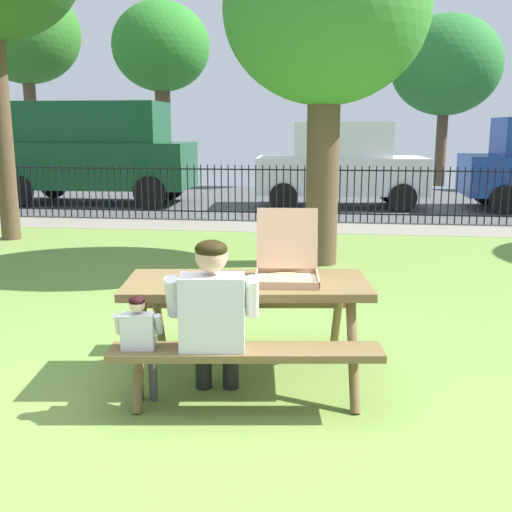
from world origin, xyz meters
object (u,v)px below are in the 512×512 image
Objects in this scene: adult_at_table at (213,316)px; picnic_table_foreground at (247,303)px; child_at_table at (140,340)px; far_tree_left at (25,35)px; pizza_box_open at (287,267)px; far_tree_midright at (446,66)px; parked_car_left at (341,164)px; far_tree_center at (322,41)px; far_tree_midleft at (161,49)px; parked_car_far_left at (96,150)px; tree_near_table at (326,14)px.

picnic_table_foreground is at bearing 73.50° from adult_at_table.
far_tree_left is (-8.99, 16.48, 4.35)m from child_at_table.
pizza_box_open is at bearing 53.71° from adult_at_table.
far_tree_midright reaches higher than pizza_box_open.
picnic_table_foreground is at bearing -58.75° from far_tree_left.
parked_car_left is at bearing 82.30° from child_at_table.
far_tree_midright is (3.86, 0.00, -0.78)m from far_tree_center.
far_tree_midleft is (-4.36, 16.48, 3.84)m from child_at_table.
parked_car_far_left is (-5.16, 10.21, 0.71)m from picnic_table_foreground.
parked_car_far_left is (-4.52, 10.82, 0.80)m from child_at_table.
far_tree_left is at bearing 118.62° from child_at_table.
far_tree_midleft reaches higher than far_tree_midright.
adult_at_table is at bearing -126.29° from pizza_box_open.
picnic_table_foreground is 11.46m from parked_car_far_left.
far_tree_midright is at bearing 60.25° from parked_car_left.
child_at_table is 11.76m from parked_car_far_left.
parked_car_left is at bearing 86.96° from pizza_box_open.
tree_near_table is at bearing -49.38° from far_tree_left.
child_at_table is at bearing -142.98° from pizza_box_open.
far_tree_left is at bearing 180.00° from far_tree_midright.
far_tree_center is at bearing 88.75° from adult_at_table.
child_at_table is at bearing -61.38° from far_tree_left.
far_tree_midright is (4.06, 15.86, 3.11)m from picnic_table_foreground.
far_tree_center reaches higher than parked_car_left.
picnic_table_foreground is 10.25m from parked_car_left.
picnic_table_foreground is 16.34m from far_tree_center.
picnic_table_foreground is at bearing -96.78° from tree_near_table.
far_tree_center is (0.20, 15.86, 3.89)m from picnic_table_foreground.
far_tree_left reaches higher than far_tree_center.
far_tree_midleft is at bearing 0.00° from far_tree_left.
far_tree_midleft is at bearing 180.00° from far_tree_center.
far_tree_midleft is at bearing 114.93° from tree_near_table.
pizza_box_open is 16.19m from far_tree_center.
parked_car_far_left is 8.42m from far_tree_center.
tree_near_table is 15.61m from far_tree_left.
adult_at_table is 17.48m from far_tree_midleft.
far_tree_left reaches higher than far_tree_midright.
tree_near_table is 12.32m from far_tree_midright.
picnic_table_foreground is 2.40× the size of child_at_table.
far_tree_center is at bearing 0.00° from far_tree_left.
parked_car_far_left is 11.08m from far_tree_midright.
parked_car_far_left is at bearing 132.61° from tree_near_table.
pizza_box_open is 19.06m from far_tree_left.
parked_car_left is 6.67m from far_tree_center.
tree_near_table is 0.87× the size of far_tree_midright.
far_tree_left is at bearing 151.59° from parked_car_left.
adult_at_table is at bearing -65.01° from parked_car_far_left.
far_tree_midright is at bearing 73.12° from tree_near_table.
parked_car_left is (0.83, 10.21, 0.41)m from picnic_table_foreground.
far_tree_left is 1.12× the size of far_tree_midleft.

